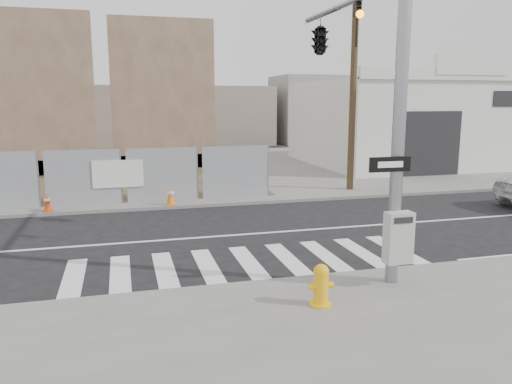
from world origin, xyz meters
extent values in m
plane|color=black|center=(0.00, 0.00, 0.00)|extent=(100.00, 100.00, 0.00)
cube|color=slate|center=(0.00, 14.00, 0.06)|extent=(50.00, 20.00, 0.12)
cylinder|color=gray|center=(2.50, -4.80, 3.62)|extent=(0.26, 0.26, 7.00)
cylinder|color=gray|center=(2.50, -2.20, 6.12)|extent=(0.14, 5.20, 0.14)
cube|color=#B2B2AF|center=(2.45, -5.08, 1.15)|extent=(0.55, 0.30, 1.05)
cube|color=black|center=(2.25, -4.96, 2.62)|extent=(0.90, 0.03, 0.30)
cube|color=silver|center=(2.25, -4.98, 2.62)|extent=(0.55, 0.01, 0.12)
imported|color=black|center=(2.50, -2.80, 5.57)|extent=(0.16, 0.20, 1.00)
imported|color=black|center=(2.50, -0.60, 5.57)|extent=(0.53, 2.48, 1.00)
cylinder|color=gray|center=(8.00, 4.60, 2.72)|extent=(0.12, 0.12, 5.20)
imported|color=black|center=(8.00, 4.60, 5.22)|extent=(0.16, 0.20, 1.00)
cube|color=brown|center=(-7.00, 13.00, 4.12)|extent=(6.00, 0.50, 8.00)
cube|color=brown|center=(-7.00, 13.40, 0.52)|extent=(6.00, 1.30, 0.80)
cube|color=brown|center=(-0.50, 14.00, 4.12)|extent=(5.50, 0.50, 8.00)
cube|color=brown|center=(-0.50, 14.40, 0.52)|extent=(5.50, 1.30, 0.80)
cube|color=silver|center=(14.00, 13.00, 2.52)|extent=(12.00, 10.00, 4.80)
cube|color=silver|center=(14.00, 8.00, 5.12)|extent=(12.00, 0.30, 0.60)
cube|color=silver|center=(14.00, 7.95, 5.57)|extent=(4.00, 0.30, 1.00)
cube|color=black|center=(12.00, 7.98, 1.72)|extent=(3.40, 0.06, 3.20)
cylinder|color=#4F3E25|center=(6.50, 5.50, 5.12)|extent=(0.28, 0.28, 10.00)
cylinder|color=#F7B40D|center=(0.60, -5.56, 0.14)|extent=(0.48, 0.48, 0.04)
cylinder|color=#F7B40D|center=(0.60, -5.56, 0.43)|extent=(0.31, 0.31, 0.62)
sphere|color=#F7B40D|center=(0.60, -5.56, 0.76)|extent=(0.29, 0.29, 0.29)
cylinder|color=#F7B40D|center=(0.43, -5.56, 0.49)|extent=(0.16, 0.14, 0.11)
cylinder|color=#F7B40D|center=(0.76, -5.56, 0.49)|extent=(0.16, 0.14, 0.11)
cube|color=red|center=(-5.35, 4.22, 0.13)|extent=(0.41, 0.41, 0.03)
cone|color=red|center=(-5.35, 4.22, 0.43)|extent=(0.37, 0.37, 0.62)
cylinder|color=silver|center=(-5.35, 4.22, 0.52)|extent=(0.24, 0.24, 0.07)
cube|color=orange|center=(-1.20, 4.22, 0.13)|extent=(0.38, 0.38, 0.03)
cone|color=orange|center=(-1.20, 4.22, 0.46)|extent=(0.34, 0.34, 0.68)
cylinder|color=silver|center=(-1.20, 4.22, 0.56)|extent=(0.26, 0.26, 0.08)
camera|label=1|loc=(-2.84, -13.67, 3.87)|focal=35.00mm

